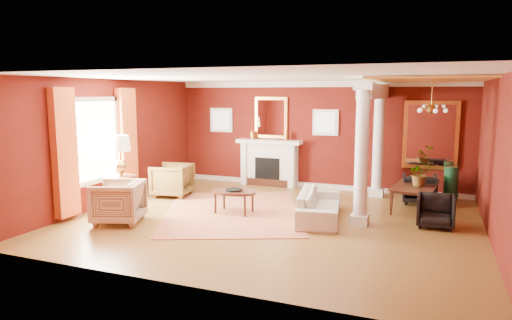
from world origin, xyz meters
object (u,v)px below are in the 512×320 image
at_px(armchair_stripe, 118,200).
at_px(dining_table, 416,191).
at_px(armchair_leopard, 172,178).
at_px(coffee_table, 234,193).
at_px(side_table, 120,159).
at_px(sofa, 320,200).

xyz_separation_m(armchair_stripe, dining_table, (5.51, 3.27, -0.03)).
distance_m(armchair_leopard, coffee_table, 2.32).
distance_m(armchair_leopard, dining_table, 5.84).
distance_m(side_table, dining_table, 6.58).
distance_m(sofa, armchair_leopard, 4.03).
relative_size(armchair_stripe, coffee_table, 0.95).
xyz_separation_m(armchair_leopard, dining_table, (5.78, 0.82, -0.02)).
relative_size(armchair_leopard, armchair_stripe, 0.97).
bearing_deg(sofa, side_table, 92.35).
bearing_deg(side_table, armchair_leopard, 79.97).
distance_m(coffee_table, dining_table, 4.05).
relative_size(side_table, dining_table, 1.07).
bearing_deg(sofa, dining_table, -59.57).
bearing_deg(side_table, coffee_table, 16.21).
distance_m(sofa, armchair_stripe, 4.08).
relative_size(sofa, armchair_stripe, 2.17).
bearing_deg(coffee_table, sofa, 6.50).
height_order(sofa, side_table, side_table).
distance_m(armchair_stripe, dining_table, 6.41).
bearing_deg(side_table, sofa, 12.10).
xyz_separation_m(sofa, side_table, (-4.25, -0.91, 0.75)).
bearing_deg(armchair_leopard, coffee_table, 57.43).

